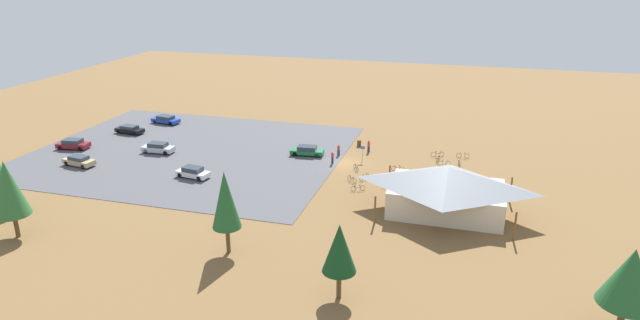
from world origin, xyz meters
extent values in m
plane|color=brown|center=(0.00, 0.00, 0.00)|extent=(160.00, 160.00, 0.00)
cube|color=#4C4C51|center=(22.13, 1.46, 0.03)|extent=(42.76, 35.73, 0.05)
cube|color=beige|center=(-13.95, 11.80, 1.50)|extent=(11.80, 7.52, 3.00)
pyramid|color=gray|center=(-13.95, 11.80, 4.07)|extent=(13.83, 9.55, 2.14)
cylinder|color=brown|center=(-20.71, 7.18, 1.50)|extent=(0.20, 0.20, 3.00)
cylinder|color=brown|center=(-7.18, 7.18, 1.50)|extent=(0.20, 0.20, 3.00)
cylinder|color=brown|center=(-20.71, 16.43, 1.50)|extent=(0.20, 0.20, 3.00)
cylinder|color=brown|center=(-7.18, 16.43, 1.50)|extent=(0.20, 0.20, 3.00)
cylinder|color=brown|center=(-0.41, -7.48, 0.45)|extent=(0.60, 0.60, 0.90)
cylinder|color=#99999E|center=(-2.17, -1.41, 1.10)|extent=(0.08, 0.08, 2.20)
cube|color=#1959B2|center=(-2.17, -1.41, 1.90)|extent=(0.56, 0.04, 0.40)
cylinder|color=brown|center=(25.68, 28.99, 1.19)|extent=(0.42, 0.42, 2.38)
cone|color=#2D6633|center=(25.68, 28.99, 5.12)|extent=(3.32, 3.32, 5.48)
cylinder|color=brown|center=(-27.26, 29.30, 1.34)|extent=(0.47, 0.47, 2.67)
cone|color=#235B2D|center=(-27.26, 29.30, 4.82)|extent=(3.91, 3.91, 4.30)
cylinder|color=brown|center=(31.25, 24.97, 0.94)|extent=(0.42, 0.42, 1.88)
cylinder|color=brown|center=(-6.89, 30.29, 1.21)|extent=(0.39, 0.39, 2.42)
cone|color=#14421E|center=(-6.89, 30.29, 4.45)|extent=(2.72, 2.72, 4.06)
cylinder|color=brown|center=(4.64, 26.09, 1.29)|extent=(0.38, 0.38, 2.59)
cone|color=#235B2D|center=(4.64, 26.09, 5.29)|extent=(2.64, 2.64, 5.39)
torus|color=black|center=(-12.06, -4.64, 0.33)|extent=(0.15, 0.66, 0.66)
torus|color=black|center=(-11.89, -3.60, 0.33)|extent=(0.15, 0.66, 0.66)
cylinder|color=#B7B7BC|center=(-11.98, -4.12, 0.44)|extent=(0.19, 0.96, 0.04)
cylinder|color=#B7B7BC|center=(-12.01, -4.31, 0.51)|extent=(0.04, 0.04, 0.35)
cube|color=black|center=(-12.01, -4.31, 0.68)|extent=(0.11, 0.21, 0.05)
cylinder|color=#B7B7BC|center=(-11.91, -3.71, 0.56)|extent=(0.04, 0.04, 0.46)
cylinder|color=black|center=(-11.91, -3.71, 0.80)|extent=(0.48, 0.11, 0.03)
torus|color=black|center=(-7.86, 1.01, 0.32)|extent=(0.64, 0.08, 0.64)
torus|color=black|center=(-6.80, 1.08, 0.32)|extent=(0.64, 0.08, 0.64)
cylinder|color=red|center=(-7.33, 1.04, 0.43)|extent=(0.97, 0.10, 0.04)
cylinder|color=red|center=(-7.52, 1.03, 0.53)|extent=(0.04, 0.04, 0.42)
cube|color=black|center=(-7.52, 1.03, 0.74)|extent=(0.20, 0.09, 0.05)
cylinder|color=red|center=(-6.91, 1.07, 0.55)|extent=(0.04, 0.04, 0.47)
cylinder|color=black|center=(-6.91, 1.07, 0.79)|extent=(0.06, 0.48, 0.03)
torus|color=black|center=(-6.62, 6.82, 0.34)|extent=(0.59, 0.39, 0.67)
torus|color=black|center=(-7.50, 6.26, 0.34)|extent=(0.59, 0.39, 0.67)
cylinder|color=orange|center=(-7.06, 6.54, 0.45)|extent=(0.83, 0.54, 0.04)
cylinder|color=orange|center=(-6.90, 6.64, 0.56)|extent=(0.04, 0.04, 0.44)
cube|color=black|center=(-6.90, 6.64, 0.78)|extent=(0.21, 0.17, 0.05)
cylinder|color=orange|center=(-7.41, 6.32, 0.54)|extent=(0.04, 0.04, 0.41)
cylinder|color=black|center=(-7.41, 6.32, 0.75)|extent=(0.28, 0.42, 0.03)
torus|color=black|center=(-11.24, -5.75, 0.37)|extent=(0.71, 0.24, 0.73)
torus|color=black|center=(-12.28, -6.04, 0.37)|extent=(0.71, 0.24, 0.73)
cylinder|color=#722D9E|center=(-11.76, -5.90, 0.49)|extent=(0.97, 0.30, 0.04)
cylinder|color=#722D9E|center=(-11.57, -5.84, 0.57)|extent=(0.04, 0.04, 0.42)
cube|color=black|center=(-11.57, -5.84, 0.78)|extent=(0.21, 0.13, 0.05)
cylinder|color=#722D9E|center=(-12.17, -6.01, 0.61)|extent=(0.04, 0.04, 0.50)
cylinder|color=black|center=(-12.17, -6.01, 0.86)|extent=(0.16, 0.47, 0.03)
torus|color=black|center=(-1.82, 1.75, 0.32)|extent=(0.38, 0.57, 0.65)
torus|color=black|center=(-2.35, 2.60, 0.32)|extent=(0.38, 0.57, 0.65)
cylinder|color=#197A7F|center=(-2.08, 2.17, 0.43)|extent=(0.52, 0.80, 0.04)
cylinder|color=#197A7F|center=(-1.99, 2.02, 0.53)|extent=(0.04, 0.04, 0.40)
cube|color=black|center=(-1.99, 2.02, 0.73)|extent=(0.17, 0.21, 0.05)
cylinder|color=#197A7F|center=(-2.30, 2.51, 0.53)|extent=(0.04, 0.04, 0.42)
cylinder|color=black|center=(-2.30, 2.51, 0.74)|extent=(0.42, 0.28, 0.03)
torus|color=black|center=(-15.68, -6.34, 0.36)|extent=(0.72, 0.05, 0.72)
torus|color=black|center=(-14.64, -6.33, 0.36)|extent=(0.72, 0.05, 0.72)
cylinder|color=yellow|center=(-15.16, -6.33, 0.48)|extent=(0.95, 0.05, 0.04)
cylinder|color=yellow|center=(-15.35, -6.34, 0.56)|extent=(0.04, 0.04, 0.41)
cube|color=black|center=(-15.35, -6.34, 0.77)|extent=(0.20, 0.08, 0.05)
cylinder|color=yellow|center=(-14.75, -6.33, 0.61)|extent=(0.04, 0.04, 0.51)
cylinder|color=black|center=(-14.75, -6.33, 0.87)|extent=(0.04, 0.48, 0.03)
torus|color=black|center=(-3.54, 5.69, 0.34)|extent=(0.36, 0.61, 0.67)
torus|color=black|center=(-4.04, 4.77, 0.34)|extent=(0.36, 0.61, 0.67)
cylinder|color=#1E7F38|center=(-3.79, 5.23, 0.45)|extent=(0.50, 0.87, 0.04)
cylinder|color=#1E7F38|center=(-3.70, 5.39, 0.54)|extent=(0.04, 0.04, 0.41)
cube|color=black|center=(-3.70, 5.39, 0.74)|extent=(0.17, 0.21, 0.05)
cylinder|color=#1E7F38|center=(-3.99, 4.86, 0.55)|extent=(0.04, 0.04, 0.43)
cylinder|color=black|center=(-3.99, 4.86, 0.77)|extent=(0.44, 0.26, 0.03)
torus|color=black|center=(-2.90, 6.66, 0.34)|extent=(0.56, 0.46, 0.69)
torus|color=black|center=(-2.12, 6.03, 0.34)|extent=(0.56, 0.46, 0.69)
cylinder|color=black|center=(-2.51, 6.34, 0.46)|extent=(0.74, 0.61, 0.04)
cylinder|color=black|center=(-2.65, 6.46, 0.52)|extent=(0.04, 0.04, 0.36)
cube|color=black|center=(-2.65, 6.46, 0.70)|extent=(0.21, 0.19, 0.05)
cylinder|color=black|center=(-2.20, 6.09, 0.55)|extent=(0.04, 0.04, 0.42)
cylinder|color=black|center=(-2.20, 6.09, 0.76)|extent=(0.33, 0.39, 0.03)
torus|color=black|center=(-4.27, 8.53, 0.32)|extent=(0.59, 0.33, 0.64)
torus|color=black|center=(-3.29, 9.03, 0.32)|extent=(0.59, 0.33, 0.64)
cylinder|color=#2347B7|center=(-3.78, 8.78, 0.43)|extent=(0.92, 0.49, 0.04)
cylinder|color=#2347B7|center=(-3.96, 8.69, 0.51)|extent=(0.04, 0.04, 0.38)
cube|color=black|center=(-3.96, 8.69, 0.70)|extent=(0.21, 0.16, 0.05)
cylinder|color=#2347B7|center=(-3.39, 8.98, 0.51)|extent=(0.04, 0.04, 0.39)
cylinder|color=black|center=(-3.39, 8.98, 0.71)|extent=(0.25, 0.44, 0.03)
torus|color=black|center=(-12.42, -2.38, 0.36)|extent=(0.71, 0.15, 0.71)
torus|color=black|center=(-13.41, -2.53, 0.36)|extent=(0.71, 0.15, 0.71)
cylinder|color=silver|center=(-12.91, -2.45, 0.47)|extent=(0.91, 0.17, 0.04)
cylinder|color=silver|center=(-12.74, -2.42, 0.54)|extent=(0.04, 0.04, 0.37)
cube|color=black|center=(-12.74, -2.42, 0.73)|extent=(0.21, 0.11, 0.05)
cylinder|color=silver|center=(-13.31, -2.51, 0.59)|extent=(0.04, 0.04, 0.47)
cylinder|color=black|center=(-13.31, -2.51, 0.82)|extent=(0.10, 0.48, 0.03)
torus|color=black|center=(-6.28, 4.65, 0.33)|extent=(0.65, 0.10, 0.65)
torus|color=black|center=(-7.25, 4.75, 0.33)|extent=(0.65, 0.10, 0.65)
cylinder|color=#B7B7BC|center=(-6.76, 4.70, 0.43)|extent=(0.90, 0.13, 0.04)
cylinder|color=#B7B7BC|center=(-6.59, 4.68, 0.53)|extent=(0.04, 0.04, 0.40)
cube|color=black|center=(-6.59, 4.68, 0.73)|extent=(0.21, 0.10, 0.05)
cylinder|color=#B7B7BC|center=(-7.16, 4.74, 0.54)|extent=(0.04, 0.04, 0.42)
cylinder|color=black|center=(-7.16, 4.74, 0.74)|extent=(0.08, 0.48, 0.03)
torus|color=black|center=(-14.71, -3.44, 0.32)|extent=(0.16, 0.64, 0.64)
torus|color=black|center=(-14.92, -2.37, 0.32)|extent=(0.16, 0.64, 0.64)
cylinder|color=red|center=(-14.82, -2.91, 0.43)|extent=(0.23, 0.99, 0.04)
cylinder|color=red|center=(-14.78, -3.10, 0.52)|extent=(0.04, 0.04, 0.41)
cube|color=black|center=(-14.78, -3.10, 0.73)|extent=(0.12, 0.21, 0.05)
cylinder|color=red|center=(-14.90, -2.48, 0.55)|extent=(0.04, 0.04, 0.45)
cylinder|color=black|center=(-14.90, -2.48, 0.77)|extent=(0.48, 0.12, 0.03)
cube|color=black|center=(35.42, -3.68, 0.56)|extent=(4.66, 2.23, 0.58)
cube|color=#2D3842|center=(35.42, -3.68, 1.08)|extent=(2.67, 1.81, 0.46)
cylinder|color=black|center=(37.02, -3.08, 0.37)|extent=(0.66, 0.29, 0.64)
cylinder|color=black|center=(36.86, -4.61, 0.37)|extent=(0.66, 0.29, 0.64)
cylinder|color=black|center=(33.98, -2.75, 0.37)|extent=(0.66, 0.29, 0.64)
cylinder|color=black|center=(33.81, -4.28, 0.37)|extent=(0.66, 0.29, 0.64)
cube|color=tan|center=(33.23, 10.73, 0.59)|extent=(4.54, 2.33, 0.64)
cube|color=#2D3842|center=(33.23, 10.73, 1.15)|extent=(2.62, 1.85, 0.47)
cylinder|color=black|center=(34.80, 11.25, 0.37)|extent=(0.67, 0.31, 0.64)
cylinder|color=black|center=(34.57, 9.78, 0.37)|extent=(0.67, 0.31, 0.64)
cylinder|color=black|center=(31.88, 11.69, 0.37)|extent=(0.67, 0.31, 0.64)
cylinder|color=black|center=(31.66, 10.22, 0.37)|extent=(0.67, 0.31, 0.64)
cube|color=#BCBCC1|center=(26.08, 3.25, 0.61)|extent=(4.56, 1.96, 0.68)
cube|color=#2D3842|center=(26.08, 3.25, 1.22)|extent=(2.58, 1.66, 0.54)
cylinder|color=black|center=(27.57, 4.09, 0.37)|extent=(0.65, 0.25, 0.64)
cylinder|color=black|center=(27.64, 2.55, 0.37)|extent=(0.65, 0.25, 0.64)
cylinder|color=black|center=(24.52, 3.96, 0.37)|extent=(0.65, 0.25, 0.64)
cylinder|color=black|center=(24.59, 2.42, 0.37)|extent=(0.65, 0.25, 0.64)
cube|color=maroon|center=(38.76, 5.09, 0.59)|extent=(4.70, 2.50, 0.64)
cube|color=#2D3842|center=(38.76, 5.09, 1.19)|extent=(2.72, 2.00, 0.55)
cylinder|color=black|center=(40.15, 6.12, 0.37)|extent=(0.66, 0.31, 0.64)
cylinder|color=black|center=(40.38, 4.48, 0.37)|extent=(0.66, 0.31, 0.64)
cylinder|color=black|center=(37.13, 5.70, 0.37)|extent=(0.66, 0.31, 0.64)
cylinder|color=black|center=(37.37, 4.05, 0.37)|extent=(0.66, 0.31, 0.64)
cube|color=white|center=(16.80, 10.38, 0.57)|extent=(4.41, 2.31, 0.60)
cube|color=#2D3842|center=(16.80, 10.38, 1.15)|extent=(2.55, 1.83, 0.56)
cylinder|color=black|center=(18.32, 10.90, 0.37)|extent=(0.67, 0.31, 0.64)
cylinder|color=black|center=(18.10, 9.43, 0.37)|extent=(0.67, 0.31, 0.64)
cylinder|color=black|center=(15.49, 11.32, 0.37)|extent=(0.67, 0.31, 0.64)
cylinder|color=black|center=(15.27, 9.85, 0.37)|extent=(0.67, 0.31, 0.64)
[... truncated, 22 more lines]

